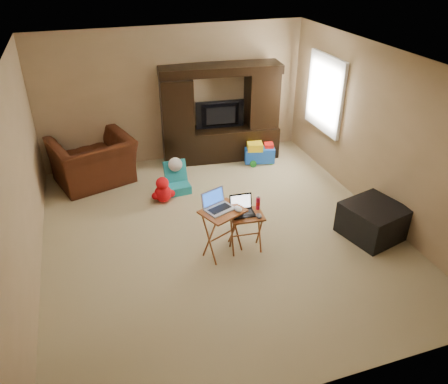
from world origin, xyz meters
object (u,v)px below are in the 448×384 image
object	(u,v)px
ottoman	(373,221)
laptop_right	(243,207)
tray_table_right	(246,232)
water_bottle	(258,203)
television	(221,116)
child_rocker	(178,178)
mouse_right	(259,216)
tray_table_left	(223,232)
mouse_left	(238,209)
laptop_left	(220,202)
recliner	(93,161)
plush_toy	(163,189)
entertainment_center	(220,114)
push_toy	(259,152)

from	to	relation	value
ottoman	laptop_right	size ratio (longest dim) A/B	2.49
tray_table_right	water_bottle	size ratio (longest dim) A/B	3.25
television	child_rocker	world-z (taller)	television
ottoman	mouse_right	bearing A→B (deg)	175.96
tray_table_left	mouse_left	world-z (taller)	mouse_left
laptop_left	ottoman	bearing A→B (deg)	-28.94
child_rocker	tray_table_right	distance (m)	1.96
television	laptop_left	world-z (taller)	television
television	recliner	xyz separation A→B (m)	(-2.42, -0.25, -0.46)
recliner	plush_toy	world-z (taller)	recliner
television	plush_toy	size ratio (longest dim) A/B	2.08
child_rocker	water_bottle	size ratio (longest dim) A/B	2.85
entertainment_center	tray_table_right	bearing A→B (deg)	-94.85
television	recliner	size ratio (longest dim) A/B	0.72
laptop_left	mouse_right	distance (m)	0.56
plush_toy	laptop_right	bearing A→B (deg)	-64.16
entertainment_center	laptop_left	distance (m)	3.04
recliner	tray_table_left	world-z (taller)	recliner
laptop_left	laptop_right	distance (m)	0.34
television	laptop_right	world-z (taller)	television
ottoman	laptop_left	distance (m)	2.32
tray_table_right	push_toy	bearing A→B (deg)	69.32
plush_toy	tray_table_left	distance (m)	1.70
plush_toy	laptop_right	world-z (taller)	laptop_right
ottoman	mouse_right	world-z (taller)	mouse_right
mouse_right	tray_table_right	bearing A→B (deg)	137.29
tray_table_left	laptop_right	bearing A→B (deg)	-25.23
push_toy	entertainment_center	bearing A→B (deg)	159.44
entertainment_center	mouse_left	size ratio (longest dim) A/B	15.82
laptop_right	mouse_right	xyz separation A→B (m)	(0.17, -0.14, -0.10)
recliner	child_rocker	world-z (taller)	recliner
entertainment_center	tray_table_left	size ratio (longest dim) A/B	3.21
mouse_right	plush_toy	bearing A→B (deg)	118.47
laptop_left	mouse_right	bearing A→B (deg)	-41.33
ottoman	laptop_right	world-z (taller)	laptop_right
entertainment_center	tray_table_right	xyz separation A→B (m)	(-0.59, -2.95, -0.62)
mouse_left	child_rocker	bearing A→B (deg)	101.37
entertainment_center	ottoman	xyz separation A→B (m)	(1.29, -3.19, -0.67)
push_toy	ottoman	xyz separation A→B (m)	(0.65, -2.75, 0.03)
tray_table_right	tray_table_left	bearing A→B (deg)	-179.34
push_toy	plush_toy	bearing A→B (deg)	-143.40
television	plush_toy	distance (m)	2.01
laptop_left	water_bottle	distance (m)	0.57
laptop_left	plush_toy	bearing A→B (deg)	85.29
television	mouse_left	world-z (taller)	television
push_toy	tray_table_right	world-z (taller)	tray_table_right
ottoman	entertainment_center	bearing A→B (deg)	111.99
child_rocker	water_bottle	bearing A→B (deg)	-71.47
water_bottle	push_toy	bearing A→B (deg)	66.94
laptop_right	tray_table_right	bearing A→B (deg)	-22.53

